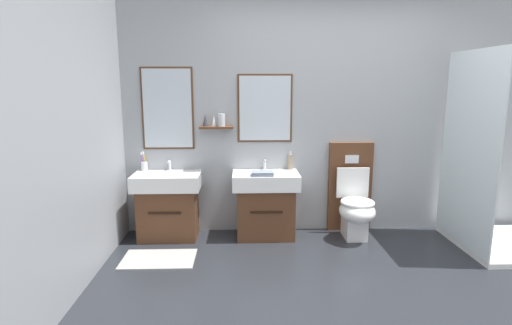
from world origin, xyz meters
name	(u,v)px	position (x,y,z in m)	size (l,w,h in m)	color
ground_plane	(364,306)	(0.00, 0.00, -0.05)	(5.87, 4.60, 0.10)	#23262B
wall_back	(325,113)	(-0.02, 1.64, 1.32)	(4.67, 0.27, 2.63)	#999EA3
wall_left	(47,131)	(-2.27, 0.00, 1.32)	(0.12, 3.40, 2.63)	#999EA3
bath_mat	(159,259)	(-1.73, 0.80, 0.01)	(0.68, 0.44, 0.01)	#9E9993
vanity_sink_left	(168,203)	(-1.73, 1.38, 0.38)	(0.70, 0.48, 0.70)	#56331E
tap_on_left_sink	(169,164)	(-1.73, 1.55, 0.77)	(0.03, 0.13, 0.11)	silver
vanity_sink_right	(265,203)	(-0.69, 1.38, 0.38)	(0.70, 0.48, 0.70)	#56331E
tap_on_right_sink	(265,163)	(-0.69, 1.55, 0.77)	(0.03, 0.13, 0.11)	silver
toilet	(353,202)	(0.27, 1.38, 0.38)	(0.48, 0.62, 1.00)	#56331E
toothbrush_cup	(144,166)	(-2.00, 1.54, 0.76)	(0.07, 0.07, 0.21)	silver
soap_dispenser	(290,162)	(-0.41, 1.55, 0.79)	(0.06, 0.06, 0.20)	gray
folded_hand_towel	(262,174)	(-0.73, 1.25, 0.73)	(0.22, 0.16, 0.04)	gray
shower_tray	(494,211)	(1.58, 0.99, 0.39)	(1.04, 1.01, 1.95)	white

